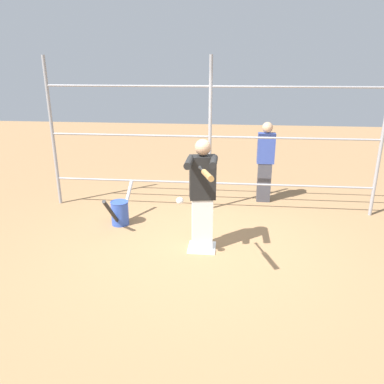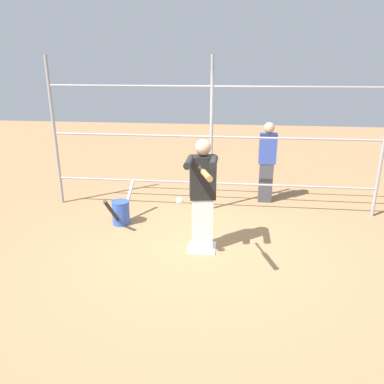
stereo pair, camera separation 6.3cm
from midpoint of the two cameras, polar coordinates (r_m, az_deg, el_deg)
The scene contains 8 objects.
ground_plane at distance 5.59m, azimuth 1.19°, elevation -8.54°, with size 24.00×24.00×0.00m, color #9E754C.
home_plate at distance 5.58m, azimuth 1.19°, elevation -8.45°, with size 0.40×0.40×0.02m.
fence_backstop at distance 6.67m, azimuth 2.48°, elevation 8.42°, with size 5.87×0.06×2.73m.
batter at distance 5.23m, azimuth 1.24°, elevation -0.05°, with size 0.41×0.60×1.62m.
baseball_bat_swinging at distance 4.21m, azimuth 1.77°, elevation 2.74°, with size 0.24×0.81×0.15m.
softball_in_flight at distance 4.82m, azimuth -2.24°, elevation -1.35°, with size 0.10×0.10×0.10m.
bat_bucket at distance 6.41m, azimuth -11.21°, elevation -3.00°, with size 0.30×1.13×0.62m.
bystander_behind_fence at distance 7.32m, azimuth 10.87°, elevation 4.64°, with size 0.32×0.20×1.56m.
Camera 1 is at (-0.38, 4.95, 2.58)m, focal length 35.00 mm.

